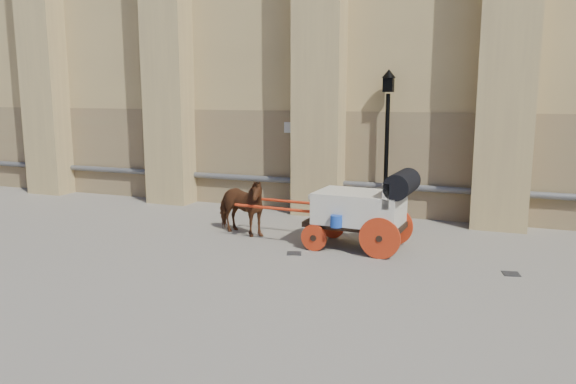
% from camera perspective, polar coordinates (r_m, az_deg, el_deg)
% --- Properties ---
extents(ground, '(90.00, 90.00, 0.00)m').
position_cam_1_polar(ground, '(13.01, 2.37, -5.71)').
color(ground, '#6D685C').
rests_on(ground, ground).
extents(horse, '(1.89, 1.28, 1.46)m').
position_cam_1_polar(horse, '(14.09, -4.93, -1.45)').
color(horse, '#583319').
rests_on(horse, ground).
extents(carriage, '(4.28, 1.54, 1.85)m').
position_cam_1_polar(carriage, '(12.81, 7.86, -1.45)').
color(carriage, black).
rests_on(carriage, ground).
extents(street_lamp, '(0.39, 0.39, 4.16)m').
position_cam_1_polar(street_lamp, '(15.87, 10.01, 5.19)').
color(street_lamp, black).
rests_on(street_lamp, ground).
extents(drain_grate_near, '(0.41, 0.41, 0.01)m').
position_cam_1_polar(drain_grate_near, '(12.55, 0.63, -6.26)').
color(drain_grate_near, black).
rests_on(drain_grate_near, ground).
extents(drain_grate_far, '(0.38, 0.38, 0.01)m').
position_cam_1_polar(drain_grate_far, '(12.03, 21.71, -7.72)').
color(drain_grate_far, black).
rests_on(drain_grate_far, ground).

